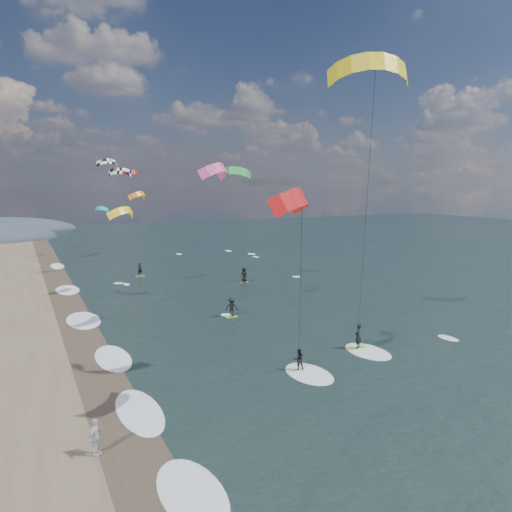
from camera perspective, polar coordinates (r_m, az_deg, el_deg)
name	(u,v)px	position (r m, az deg, el deg)	size (l,w,h in m)	color
ground	(373,417)	(28.06, 13.18, -17.52)	(260.00, 260.00, 0.00)	black
wet_sand_strip	(105,388)	(32.15, -16.87, -14.20)	(3.00, 240.00, 0.00)	#382D23
kitesurfer_near_a	(373,127)	(30.40, 13.28, 14.16)	(8.07, 9.10, 19.57)	#8BCE24
kitesurfer_near_b	(304,269)	(27.01, 5.49, -1.44)	(6.72, 8.91, 12.63)	#8BCE24
far_kitesurfers	(218,287)	(54.17, -4.35, -3.59)	(11.73, 24.53, 1.83)	#8BCE24
bg_kite_field	(143,182)	(69.70, -12.74, 8.21)	(13.16, 67.84, 9.65)	#D83F8C
shoreline_surf	(112,359)	(36.71, -16.17, -11.29)	(2.40, 79.40, 0.11)	white
beach_walker	(95,437)	(24.86, -17.93, -19.10)	(1.00, 0.42, 1.71)	silver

